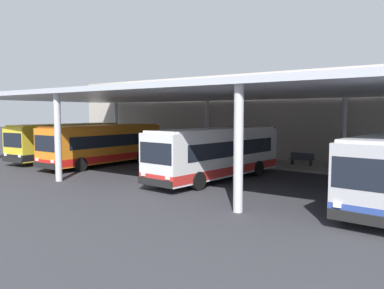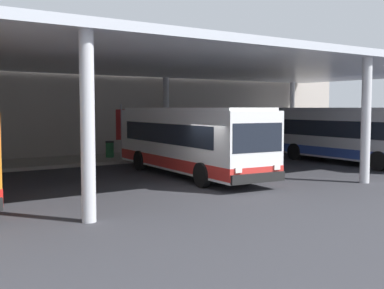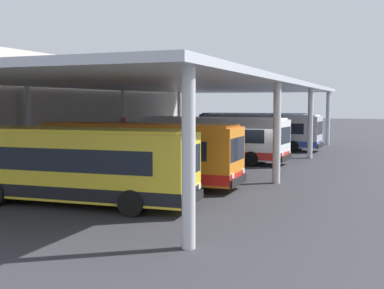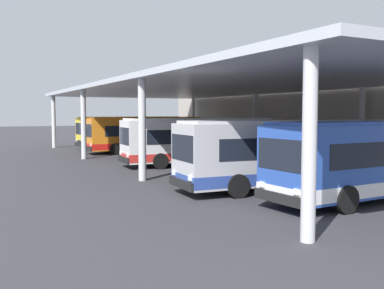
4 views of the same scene
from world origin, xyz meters
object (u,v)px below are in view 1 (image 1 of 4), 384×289
object	(u,v)px
bus_second_bay	(104,144)
bus_middle_bay	(217,153)
trash_bin	(269,157)
banner_sign	(271,141)
bench_waiting	(302,159)
bus_nearest_bay	(68,141)

from	to	relation	value
bus_second_bay	bus_middle_bay	size ratio (longest dim) A/B	0.98
bus_middle_bay	trash_bin	xyz separation A→B (m)	(-0.26, 8.08, -0.98)
trash_bin	banner_sign	bearing A→B (deg)	-55.78
banner_sign	trash_bin	bearing A→B (deg)	124.22
bus_middle_bay	bench_waiting	distance (m)	8.66
bus_second_bay	trash_bin	bearing A→B (deg)	36.52
bench_waiting	bus_second_bay	bearing A→B (deg)	-148.59
trash_bin	banner_sign	xyz separation A→B (m)	(0.45, -0.67, 1.30)
trash_bin	banner_sign	distance (m)	1.53
bench_waiting	banner_sign	xyz separation A→B (m)	(-2.11, -0.88, 1.32)
bus_second_bay	banner_sign	bearing A→B (deg)	32.96
bus_second_bay	trash_bin	xyz separation A→B (m)	(10.45, 7.74, -0.98)
bus_nearest_bay	bench_waiting	xyz separation A→B (m)	(18.21, 7.55, -0.99)
bus_nearest_bay	trash_bin	world-z (taller)	bus_nearest_bay
banner_sign	bus_nearest_bay	bearing A→B (deg)	-157.50
bus_middle_bay	bench_waiting	size ratio (longest dim) A/B	5.94
bus_second_bay	bench_waiting	distance (m)	15.28
bench_waiting	trash_bin	size ratio (longest dim) A/B	1.84
bench_waiting	banner_sign	distance (m)	2.64
bus_second_bay	banner_sign	distance (m)	13.00
bus_nearest_bay	bench_waiting	bearing A→B (deg)	22.51
bus_nearest_bay	bus_second_bay	bearing A→B (deg)	-4.37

